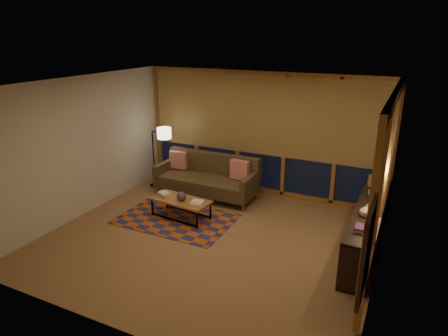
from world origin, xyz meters
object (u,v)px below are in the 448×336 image
at_px(floor_lamp, 154,156).
at_px(bookshelf, 367,226).
at_px(sofa, 206,177).
at_px(coffee_table, 181,209).

bearing_deg(floor_lamp, bookshelf, -7.72).
bearing_deg(bookshelf, sofa, 168.21).
bearing_deg(sofa, coffee_table, -86.55).
bearing_deg(floor_lamp, sofa, -0.85).
relative_size(coffee_table, bookshelf, 0.39).
bearing_deg(sofa, floor_lamp, 178.09).
height_order(coffee_table, floor_lamp, floor_lamp).
bearing_deg(coffee_table, floor_lamp, 146.20).
height_order(sofa, floor_lamp, floor_lamp).
relative_size(coffee_table, floor_lamp, 0.81).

